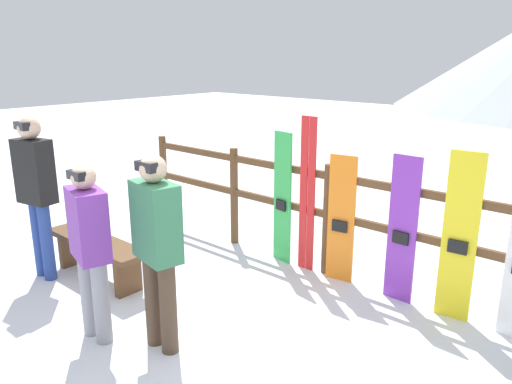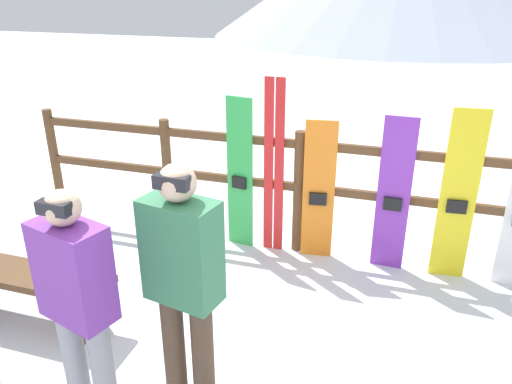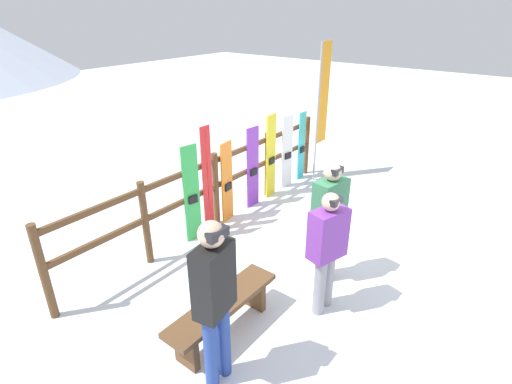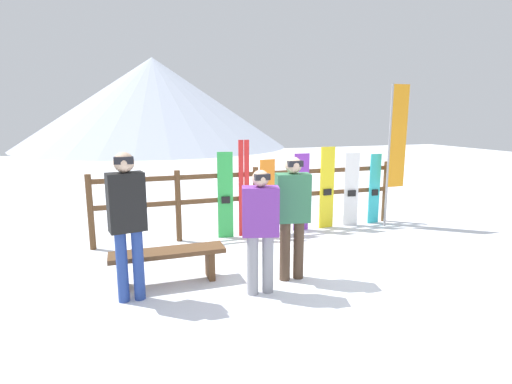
{
  "view_description": "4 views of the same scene",
  "coord_description": "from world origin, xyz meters",
  "px_view_note": "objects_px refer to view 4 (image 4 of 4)",
  "views": [
    {
      "loc": [
        2.82,
        -2.27,
        2.39
      ],
      "look_at": [
        -0.24,
        1.23,
        1.09
      ],
      "focal_mm": 35.0,
      "sensor_mm": 36.0,
      "label": 1
    },
    {
      "loc": [
        0.94,
        -2.24,
        2.55
      ],
      "look_at": [
        -0.14,
        1.22,
        0.99
      ],
      "focal_mm": 35.0,
      "sensor_mm": 36.0,
      "label": 2
    },
    {
      "loc": [
        -4.23,
        -1.98,
        3.34
      ],
      "look_at": [
        -0.14,
        1.21,
        0.9
      ],
      "focal_mm": 28.0,
      "sensor_mm": 36.0,
      "label": 3
    },
    {
      "loc": [
        -2.27,
        -4.65,
        2.17
      ],
      "look_at": [
        -0.38,
        0.99,
        1.02
      ],
      "focal_mm": 28.0,
      "sensor_mm": 36.0,
      "label": 4
    }
  ],
  "objects_px": {
    "snowboard_green": "(225,196)",
    "snowboard_cyan": "(374,189)",
    "person_purple": "(260,224)",
    "snowboard_purple": "(301,193)",
    "snowboard_yellow": "(327,188)",
    "rental_flag": "(395,144)",
    "bench": "(168,258)",
    "person_plaid_green": "(292,210)",
    "person_black": "(127,215)",
    "snowboard_orange": "(267,197)",
    "snowboard_white": "(351,190)",
    "ski_pair_red": "(244,189)"
  },
  "relations": [
    {
      "from": "snowboard_yellow",
      "to": "snowboard_white",
      "type": "distance_m",
      "value": 0.54
    },
    {
      "from": "person_black",
      "to": "snowboard_cyan",
      "type": "bearing_deg",
      "value": 23.38
    },
    {
      "from": "bench",
      "to": "person_purple",
      "type": "relative_size",
      "value": 0.95
    },
    {
      "from": "snowboard_green",
      "to": "snowboard_cyan",
      "type": "xyz_separation_m",
      "value": [
        3.09,
        -0.0,
        -0.06
      ]
    },
    {
      "from": "ski_pair_red",
      "to": "rental_flag",
      "type": "distance_m",
      "value": 3.07
    },
    {
      "from": "person_purple",
      "to": "rental_flag",
      "type": "xyz_separation_m",
      "value": [
        3.47,
        2.08,
        0.75
      ]
    },
    {
      "from": "person_plaid_green",
      "to": "snowboard_white",
      "type": "height_order",
      "value": "person_plaid_green"
    },
    {
      "from": "snowboard_green",
      "to": "snowboard_purple",
      "type": "height_order",
      "value": "snowboard_green"
    },
    {
      "from": "person_purple",
      "to": "snowboard_purple",
      "type": "height_order",
      "value": "person_purple"
    },
    {
      "from": "person_black",
      "to": "snowboard_green",
      "type": "relative_size",
      "value": 1.15
    },
    {
      "from": "person_black",
      "to": "snowboard_yellow",
      "type": "distance_m",
      "value": 4.24
    },
    {
      "from": "snowboard_orange",
      "to": "rental_flag",
      "type": "xyz_separation_m",
      "value": [
        2.51,
        -0.28,
        0.94
      ]
    },
    {
      "from": "ski_pair_red",
      "to": "bench",
      "type": "bearing_deg",
      "value": -132.28
    },
    {
      "from": "person_black",
      "to": "person_plaid_green",
      "type": "bearing_deg",
      "value": -0.51
    },
    {
      "from": "person_purple",
      "to": "snowboard_orange",
      "type": "bearing_deg",
      "value": 67.96
    },
    {
      "from": "bench",
      "to": "person_black",
      "type": "relative_size",
      "value": 0.83
    },
    {
      "from": "person_purple",
      "to": "snowboard_white",
      "type": "height_order",
      "value": "person_purple"
    },
    {
      "from": "rental_flag",
      "to": "bench",
      "type": "bearing_deg",
      "value": -162.5
    },
    {
      "from": "snowboard_yellow",
      "to": "rental_flag",
      "type": "bearing_deg",
      "value": -12.29
    },
    {
      "from": "snowboard_orange",
      "to": "snowboard_cyan",
      "type": "bearing_deg",
      "value": 0.0
    },
    {
      "from": "snowboard_orange",
      "to": "snowboard_white",
      "type": "height_order",
      "value": "snowboard_white"
    },
    {
      "from": "bench",
      "to": "snowboard_green",
      "type": "height_order",
      "value": "snowboard_green"
    },
    {
      "from": "bench",
      "to": "snowboard_purple",
      "type": "bearing_deg",
      "value": 32.4
    },
    {
      "from": "rental_flag",
      "to": "person_purple",
      "type": "bearing_deg",
      "value": -149.04
    },
    {
      "from": "bench",
      "to": "snowboard_white",
      "type": "height_order",
      "value": "snowboard_white"
    },
    {
      "from": "person_plaid_green",
      "to": "snowboard_green",
      "type": "height_order",
      "value": "person_plaid_green"
    },
    {
      "from": "snowboard_orange",
      "to": "rental_flag",
      "type": "distance_m",
      "value": 2.7
    },
    {
      "from": "person_black",
      "to": "ski_pair_red",
      "type": "xyz_separation_m",
      "value": [
        2.02,
        2.07,
        -0.17
      ]
    },
    {
      "from": "snowboard_green",
      "to": "snowboard_white",
      "type": "distance_m",
      "value": 2.56
    },
    {
      "from": "bench",
      "to": "snowboard_orange",
      "type": "xyz_separation_m",
      "value": [
        2.0,
        1.7,
        0.35
      ]
    },
    {
      "from": "person_plaid_green",
      "to": "snowboard_yellow",
      "type": "height_order",
      "value": "person_plaid_green"
    },
    {
      "from": "person_black",
      "to": "rental_flag",
      "type": "bearing_deg",
      "value": 19.69
    },
    {
      "from": "person_purple",
      "to": "snowboard_purple",
      "type": "bearing_deg",
      "value": 55.2
    },
    {
      "from": "person_purple",
      "to": "snowboard_cyan",
      "type": "relative_size",
      "value": 1.09
    },
    {
      "from": "snowboard_white",
      "to": "snowboard_cyan",
      "type": "relative_size",
      "value": 1.03
    },
    {
      "from": "bench",
      "to": "snowboard_purple",
      "type": "height_order",
      "value": "snowboard_purple"
    },
    {
      "from": "bench",
      "to": "person_black",
      "type": "distance_m",
      "value": 0.92
    },
    {
      "from": "snowboard_orange",
      "to": "rental_flag",
      "type": "height_order",
      "value": "rental_flag"
    },
    {
      "from": "snowboard_green",
      "to": "person_purple",
      "type": "bearing_deg",
      "value": -93.99
    },
    {
      "from": "snowboard_purple",
      "to": "snowboard_white",
      "type": "relative_size",
      "value": 1.01
    },
    {
      "from": "snowboard_orange",
      "to": "rental_flag",
      "type": "relative_size",
      "value": 0.5
    },
    {
      "from": "ski_pair_red",
      "to": "snowboard_orange",
      "type": "distance_m",
      "value": 0.48
    },
    {
      "from": "person_black",
      "to": "snowboard_orange",
      "type": "distance_m",
      "value": 3.24
    },
    {
      "from": "snowboard_cyan",
      "to": "rental_flag",
      "type": "height_order",
      "value": "rental_flag"
    },
    {
      "from": "snowboard_white",
      "to": "rental_flag",
      "type": "height_order",
      "value": "rental_flag"
    },
    {
      "from": "person_black",
      "to": "snowboard_purple",
      "type": "relative_size",
      "value": 1.2
    },
    {
      "from": "person_black",
      "to": "snowboard_green",
      "type": "xyz_separation_m",
      "value": [
        1.68,
        2.06,
        -0.28
      ]
    },
    {
      "from": "person_plaid_green",
      "to": "snowboard_yellow",
      "type": "bearing_deg",
      "value": 51.72
    },
    {
      "from": "person_black",
      "to": "snowboard_purple",
      "type": "height_order",
      "value": "person_black"
    },
    {
      "from": "snowboard_green",
      "to": "snowboard_yellow",
      "type": "xyz_separation_m",
      "value": [
        2.02,
        0.0,
        0.02
      ]
    }
  ]
}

